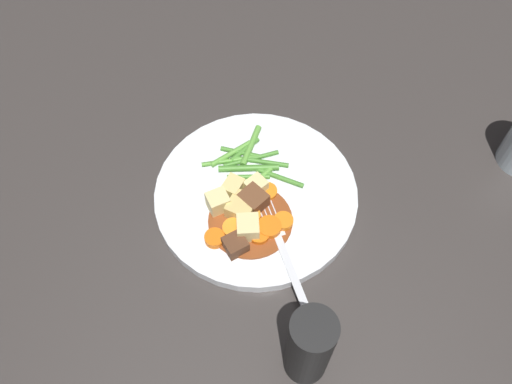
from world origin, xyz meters
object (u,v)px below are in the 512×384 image
(carrot_slice_0, at_px, (215,238))
(carrot_slice_4, at_px, (267,195))
(dinner_plate, at_px, (256,195))
(pepper_mill, at_px, (309,347))
(carrot_slice_1, at_px, (283,222))
(potato_chunk_0, at_px, (218,202))
(fork, at_px, (283,252))
(potato_chunk_3, at_px, (248,228))
(potato_chunk_4, at_px, (256,187))
(carrot_slice_6, at_px, (259,235))
(potato_chunk_1, at_px, (242,208))
(meat_chunk_1, at_px, (235,245))
(meat_chunk_0, at_px, (252,200))
(carrot_slice_2, at_px, (233,229))
(carrot_slice_3, at_px, (250,217))
(carrot_slice_5, at_px, (269,227))
(potato_chunk_2, at_px, (233,188))

(carrot_slice_0, xyz_separation_m, carrot_slice_4, (-0.08, 0.06, -0.00))
(dinner_plate, relative_size, pepper_mill, 2.12)
(carrot_slice_1, distance_m, potato_chunk_0, 0.09)
(carrot_slice_0, relative_size, fork, 0.16)
(potato_chunk_3, height_order, potato_chunk_4, potato_chunk_3)
(carrot_slice_6, relative_size, potato_chunk_4, 1.07)
(potato_chunk_4, height_order, fork, potato_chunk_4)
(potato_chunk_1, height_order, meat_chunk_1, potato_chunk_1)
(meat_chunk_0, bearing_deg, carrot_slice_2, -21.23)
(dinner_plate, relative_size, meat_chunk_0, 8.51)
(carrot_slice_4, relative_size, meat_chunk_0, 0.83)
(meat_chunk_1, bearing_deg, carrot_slice_3, 167.02)
(potato_chunk_1, bearing_deg, meat_chunk_0, 140.35)
(carrot_slice_0, distance_m, carrot_slice_4, 0.09)
(carrot_slice_2, bearing_deg, carrot_slice_4, 150.29)
(potato_chunk_1, bearing_deg, potato_chunk_3, 24.73)
(pepper_mill, bearing_deg, dinner_plate, -156.52)
(potato_chunk_4, bearing_deg, carrot_slice_4, 72.49)
(potato_chunk_1, xyz_separation_m, potato_chunk_4, (-0.03, 0.01, -0.00))
(carrot_slice_5, bearing_deg, dinner_plate, -153.86)
(carrot_slice_4, bearing_deg, carrot_slice_1, 36.39)
(potato_chunk_4, height_order, meat_chunk_1, potato_chunk_4)
(carrot_slice_3, relative_size, meat_chunk_1, 0.95)
(carrot_slice_0, bearing_deg, pepper_mill, 45.18)
(carrot_slice_1, height_order, carrot_slice_4, carrot_slice_1)
(carrot_slice_1, height_order, meat_chunk_1, meat_chunk_1)
(potato_chunk_0, relative_size, potato_chunk_3, 0.95)
(carrot_slice_4, distance_m, carrot_slice_5, 0.05)
(carrot_slice_0, distance_m, meat_chunk_0, 0.07)
(carrot_slice_4, distance_m, fork, 0.09)
(potato_chunk_0, bearing_deg, meat_chunk_1, 30.99)
(carrot_slice_2, relative_size, pepper_mill, 0.21)
(potato_chunk_1, distance_m, pepper_mill, 0.21)
(potato_chunk_2, bearing_deg, carrot_slice_5, 50.46)
(carrot_slice_0, xyz_separation_m, potato_chunk_0, (-0.05, -0.00, 0.01))
(carrot_slice_5, relative_size, potato_chunk_0, 1.10)
(carrot_slice_6, bearing_deg, meat_chunk_0, -159.31)
(carrot_slice_3, relative_size, potato_chunk_3, 0.87)
(carrot_slice_0, bearing_deg, potato_chunk_2, 171.63)
(carrot_slice_4, relative_size, fork, 0.17)
(meat_chunk_0, height_order, meat_chunk_1, meat_chunk_0)
(carrot_slice_6, xyz_separation_m, meat_chunk_0, (-0.05, -0.02, 0.01))
(dinner_plate, relative_size, fork, 1.72)
(carrot_slice_1, xyz_separation_m, carrot_slice_4, (-0.04, -0.03, -0.00))
(dinner_plate, distance_m, potato_chunk_2, 0.04)
(carrot_slice_3, distance_m, meat_chunk_1, 0.05)
(fork, bearing_deg, carrot_slice_1, -171.88)
(meat_chunk_1, distance_m, fork, 0.06)
(potato_chunk_0, height_order, pepper_mill, pepper_mill)
(potato_chunk_0, height_order, potato_chunk_3, same)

